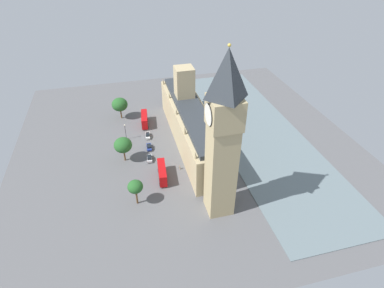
# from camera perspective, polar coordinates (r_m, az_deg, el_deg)

# --- Properties ---
(ground_plane) EXTENTS (131.45, 131.45, 0.00)m
(ground_plane) POSITION_cam_1_polar(r_m,az_deg,el_deg) (123.75, -1.03, 0.34)
(ground_plane) COLOR #565659
(river_thames) EXTENTS (33.92, 118.30, 0.25)m
(river_thames) POSITION_cam_1_polar(r_m,az_deg,el_deg) (132.70, 11.80, 2.22)
(river_thames) COLOR slate
(river_thames) RESTS_ON ground
(parliament_building) EXTENTS (12.60, 61.45, 26.70)m
(parliament_building) POSITION_cam_1_polar(r_m,az_deg,el_deg) (120.80, -0.28, 3.89)
(parliament_building) COLOR tan
(parliament_building) RESTS_ON ground
(clock_tower) EXTENTS (8.32, 8.32, 50.07)m
(clock_tower) POSITION_cam_1_polar(r_m,az_deg,el_deg) (80.35, 5.69, 1.18)
(clock_tower) COLOR tan
(clock_tower) RESTS_ON ground
(double_decker_bus_corner) EXTENTS (3.61, 10.70, 4.75)m
(double_decker_bus_corner) POSITION_cam_1_polar(r_m,az_deg,el_deg) (135.34, -8.72, 4.54)
(double_decker_bus_corner) COLOR #B20C0F
(double_decker_bus_corner) RESTS_ON ground
(car_white_kerbside) EXTENTS (2.21, 4.76, 1.74)m
(car_white_kerbside) POSITION_cam_1_polar(r_m,az_deg,el_deg) (127.50, -8.13, 1.59)
(car_white_kerbside) COLOR silver
(car_white_kerbside) RESTS_ON ground
(car_blue_far_end) EXTENTS (2.12, 4.62, 1.74)m
(car_blue_far_end) POSITION_cam_1_polar(r_m,az_deg,el_deg) (120.69, -7.89, -0.52)
(car_blue_far_end) COLOR navy
(car_blue_far_end) RESTS_ON ground
(car_silver_opposite_hall) EXTENTS (2.22, 4.67, 1.74)m
(car_silver_opposite_hall) POSITION_cam_1_polar(r_m,az_deg,el_deg) (114.92, -7.81, -2.58)
(car_silver_opposite_hall) COLOR #B7B7BC
(car_silver_opposite_hall) RESTS_ON ground
(double_decker_bus_midblock) EXTENTS (3.45, 10.68, 4.75)m
(double_decker_bus_midblock) POSITION_cam_1_polar(r_m,az_deg,el_deg) (105.41, -5.50, -5.18)
(double_decker_bus_midblock) COLOR #B20C0F
(double_decker_bus_midblock) RESTS_ON ground
(pedestrian_by_river_gate) EXTENTS (0.68, 0.65, 1.62)m
(pedestrian_by_river_gate) POSITION_cam_1_polar(r_m,az_deg,el_deg) (109.92, -2.26, -4.34)
(pedestrian_by_river_gate) COLOR gray
(pedestrian_by_river_gate) RESTS_ON ground
(plane_tree_under_trees) EXTENTS (6.44, 6.44, 9.54)m
(plane_tree_under_trees) POSITION_cam_1_polar(r_m,az_deg,el_deg) (112.98, -12.56, -0.20)
(plane_tree_under_trees) COLOR brown
(plane_tree_under_trees) RESTS_ON ground
(plane_tree_trailing) EXTENTS (4.67, 4.67, 8.82)m
(plane_tree_trailing) POSITION_cam_1_polar(r_m,az_deg,el_deg) (95.00, -10.37, -7.75)
(plane_tree_trailing) COLOR brown
(plane_tree_trailing) RESTS_ON ground
(plane_tree_near_tower) EXTENTS (6.85, 6.85, 9.67)m
(plane_tree_near_tower) POSITION_cam_1_polar(r_m,az_deg,el_deg) (140.26, -13.13, 7.07)
(plane_tree_near_tower) COLOR brown
(plane_tree_near_tower) RESTS_ON ground
(street_lamp_leading) EXTENTS (0.56, 0.56, 6.88)m
(street_lamp_leading) POSITION_cam_1_polar(r_m,az_deg,el_deg) (125.78, -12.17, 2.69)
(street_lamp_leading) COLOR black
(street_lamp_leading) RESTS_ON ground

